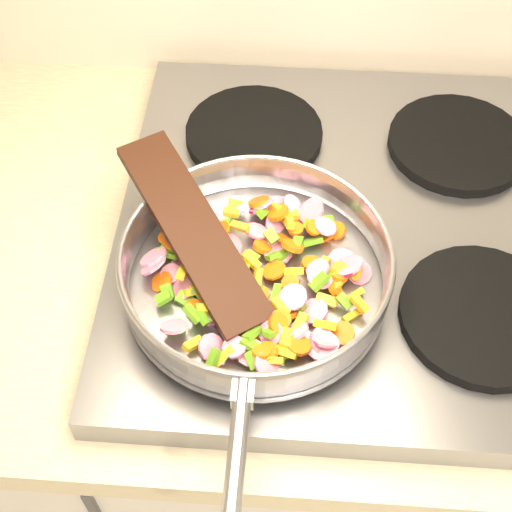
{
  "coord_description": "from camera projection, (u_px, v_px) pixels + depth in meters",
  "views": [
    {
      "loc": [
        -0.78,
        1.07,
        1.63
      ],
      "look_at": [
        -0.82,
        1.54,
        1.01
      ],
      "focal_mm": 50.0,
      "sensor_mm": 36.0,
      "label": 1
    }
  ],
  "objects": [
    {
      "name": "saute_pan",
      "position": [
        256.0,
        268.0,
        0.79
      ],
      "size": [
        0.35,
        0.51,
        0.06
      ],
      "rotation": [
        0.0,
        0.0,
        -0.01
      ],
      "color": "#9E9EA5",
      "rests_on": "grate_fl"
    },
    {
      "name": "wooden_spatula",
      "position": [
        193.0,
        230.0,
        0.81
      ],
      "size": [
        0.2,
        0.26,
        0.06
      ],
      "primitive_type": "cube",
      "rotation": [
        0.0,
        -0.19,
        2.17
      ],
      "color": "black",
      "rests_on": "saute_pan"
    },
    {
      "name": "grate_fr",
      "position": [
        483.0,
        315.0,
        0.8
      ],
      "size": [
        0.19,
        0.19,
        0.02
      ],
      "primitive_type": "cylinder",
      "color": "black",
      "rests_on": "cooktop"
    },
    {
      "name": "grate_fl",
      "position": [
        236.0,
        301.0,
        0.82
      ],
      "size": [
        0.19,
        0.19,
        0.02
      ],
      "primitive_type": "cylinder",
      "color": "black",
      "rests_on": "cooktop"
    },
    {
      "name": "vegetable_heap",
      "position": [
        257.0,
        273.0,
        0.81
      ],
      "size": [
        0.27,
        0.27,
        0.05
      ],
      "color": "#BD125A",
      "rests_on": "saute_pan"
    },
    {
      "name": "grate_br",
      "position": [
        458.0,
        144.0,
        0.97
      ],
      "size": [
        0.19,
        0.19,
        0.02
      ],
      "primitive_type": "cylinder",
      "color": "black",
      "rests_on": "cooktop"
    },
    {
      "name": "cooktop",
      "position": [
        354.0,
        229.0,
        0.92
      ],
      "size": [
        0.6,
        0.6,
        0.04
      ],
      "primitive_type": "cube",
      "color": "#939399",
      "rests_on": "counter_top"
    },
    {
      "name": "grate_bl",
      "position": [
        254.0,
        134.0,
        0.99
      ],
      "size": [
        0.19,
        0.19,
        0.02
      ],
      "primitive_type": "cylinder",
      "color": "black",
      "rests_on": "cooktop"
    }
  ]
}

